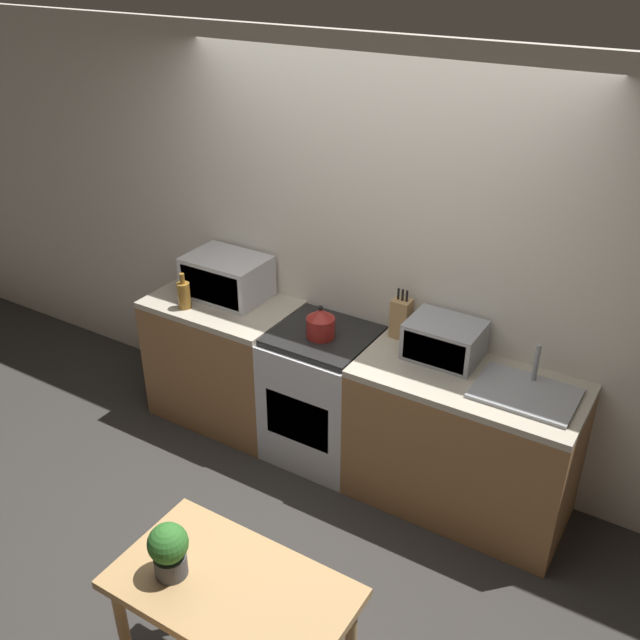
{
  "coord_description": "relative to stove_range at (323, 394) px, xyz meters",
  "views": [
    {
      "loc": [
        1.82,
        -2.47,
        3.07
      ],
      "look_at": [
        -0.11,
        0.67,
        1.05
      ],
      "focal_mm": 40.0,
      "sensor_mm": 36.0,
      "label": 1
    }
  ],
  "objects": [
    {
      "name": "sink_basin",
      "position": [
        1.26,
        0.01,
        0.47
      ],
      "size": [
        0.53,
        0.39,
        0.24
      ],
      "color": "#999BA0",
      "rests_on": "counter_right_run"
    },
    {
      "name": "kettle",
      "position": [
        0.01,
        -0.04,
        0.54
      ],
      "size": [
        0.17,
        0.17,
        0.21
      ],
      "color": "maroon",
      "rests_on": "stove_range"
    },
    {
      "name": "wall_back",
      "position": [
        0.15,
        0.34,
        0.85
      ],
      "size": [
        10.0,
        0.06,
        2.6
      ],
      "color": "silver",
      "rests_on": "ground_plane"
    },
    {
      "name": "stove_range",
      "position": [
        0.0,
        0.0,
        0.0
      ],
      "size": [
        0.62,
        0.62,
        0.9
      ],
      "color": "silver",
      "rests_on": "ground_plane"
    },
    {
      "name": "dining_table",
      "position": [
        0.62,
        -1.73,
        0.21
      ],
      "size": [
        0.98,
        0.56,
        0.77
      ],
      "color": "tan",
      "rests_on": "ground_plane"
    },
    {
      "name": "bottle",
      "position": [
        -0.95,
        -0.18,
        0.55
      ],
      "size": [
        0.08,
        0.08,
        0.24
      ],
      "color": "olive",
      "rests_on": "counter_left_run"
    },
    {
      "name": "toaster_oven",
      "position": [
        0.73,
        0.13,
        0.56
      ],
      "size": [
        0.42,
        0.32,
        0.22
      ],
      "color": "#999BA0",
      "rests_on": "counter_right_run"
    },
    {
      "name": "ground_plane",
      "position": [
        0.15,
        -0.76,
        -0.45
      ],
      "size": [
        16.0,
        16.0,
        0.0
      ],
      "primitive_type": "plane",
      "color": "#33302D"
    },
    {
      "name": "potted_plant",
      "position": [
        0.38,
        -1.81,
        0.46
      ],
      "size": [
        0.17,
        0.17,
        0.25
      ],
      "color": "#424247",
      "rests_on": "dining_table"
    },
    {
      "name": "microwave",
      "position": [
        -0.81,
        0.1,
        0.59
      ],
      "size": [
        0.53,
        0.38,
        0.28
      ],
      "color": "silver",
      "rests_on": "counter_left_run"
    },
    {
      "name": "knife_block",
      "position": [
        0.42,
        0.22,
        0.58
      ],
      "size": [
        0.11,
        0.1,
        0.32
      ],
      "color": "tan",
      "rests_on": "counter_right_run"
    },
    {
      "name": "counter_left_run",
      "position": [
        -0.8,
        0.0,
        0.0
      ],
      "size": [
        0.97,
        0.62,
        0.9
      ],
      "color": "olive",
      "rests_on": "ground_plane"
    },
    {
      "name": "counter_right_run",
      "position": [
        0.95,
        0.0,
        0.0
      ],
      "size": [
        1.27,
        0.62,
        0.9
      ],
      "color": "olive",
      "rests_on": "ground_plane"
    }
  ]
}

